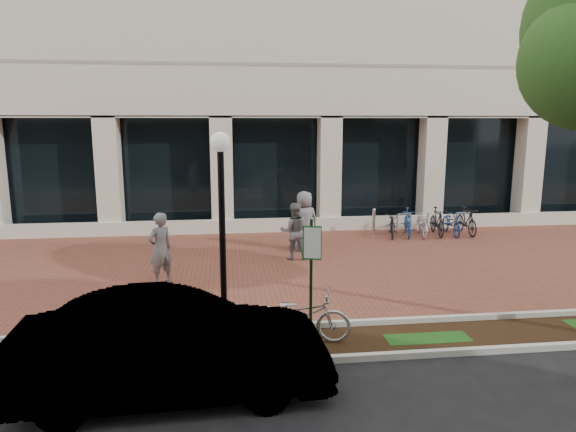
{
  "coord_description": "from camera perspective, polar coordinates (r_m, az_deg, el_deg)",
  "views": [
    {
      "loc": [
        -1.85,
        -14.02,
        4.09
      ],
      "look_at": [
        -0.25,
        -0.8,
        1.59
      ],
      "focal_mm": 32.0,
      "sensor_mm": 36.0,
      "label": 1
    }
  ],
  "objects": [
    {
      "name": "planting_strip",
      "position": [
        9.85,
        4.68,
        -13.9
      ],
      "size": [
        40.0,
        1.5,
        0.01
      ],
      "primitive_type": "cube",
      "color": "black",
      "rests_on": "ground"
    },
    {
      "name": "bollard",
      "position": [
        18.61,
        9.5,
        -0.62
      ],
      "size": [
        0.12,
        0.12,
        0.99
      ],
      "color": "#B4B4B9",
      "rests_on": "ground"
    },
    {
      "name": "pedestrian_left",
      "position": [
        13.23,
        -14.01,
        -3.55
      ],
      "size": [
        0.8,
        0.77,
        1.84
      ],
      "primitive_type": "imported",
      "rotation": [
        0.0,
        0.0,
        3.84
      ],
      "color": "slate",
      "rests_on": "ground"
    },
    {
      "name": "curb_plaza_side",
      "position": [
        10.5,
        3.85,
        -11.95
      ],
      "size": [
        40.0,
        0.12,
        0.12
      ],
      "primitive_type": "cube",
      "color": "beige",
      "rests_on": "ground"
    },
    {
      "name": "pedestrian_right",
      "position": [
        16.14,
        1.82,
        -0.57
      ],
      "size": [
        1.06,
        0.83,
        1.9
      ],
      "primitive_type": "imported",
      "rotation": [
        0.0,
        0.0,
        3.4
      ],
      "color": "slate",
      "rests_on": "ground"
    },
    {
      "name": "ground",
      "position": [
        14.72,
        0.58,
        -5.49
      ],
      "size": [
        120.0,
        120.0,
        0.0
      ],
      "primitive_type": "plane",
      "color": "black",
      "rests_on": "ground"
    },
    {
      "name": "brick_plaza",
      "position": [
        14.72,
        0.58,
        -5.47
      ],
      "size": [
        40.0,
        9.0,
        0.01
      ],
      "primitive_type": "cube",
      "color": "brown",
      "rests_on": "ground"
    },
    {
      "name": "locked_bicycle",
      "position": [
        9.76,
        1.36,
        -10.93
      ],
      "size": [
        2.01,
        1.17,
        1.0
      ],
      "primitive_type": "imported",
      "rotation": [
        0.0,
        0.0,
        1.28
      ],
      "color": "#B8B9BD",
      "rests_on": "ground"
    },
    {
      "name": "bike_rack_cluster",
      "position": [
        19.04,
        15.41,
        -0.7
      ],
      "size": [
        3.52,
        1.81,
        1.0
      ],
      "rotation": [
        0.0,
        0.0,
        -0.17
      ],
      "color": "black",
      "rests_on": "ground"
    },
    {
      "name": "sedan_near_curb",
      "position": [
        8.03,
        -12.76,
        -14.05
      ],
      "size": [
        4.74,
        1.82,
        1.54
      ],
      "primitive_type": "imported",
      "rotation": [
        0.0,
        0.0,
        1.61
      ],
      "color": "silver",
      "rests_on": "ground"
    },
    {
      "name": "lamppost",
      "position": [
        9.51,
        -7.33,
        -0.89
      ],
      "size": [
        0.36,
        0.36,
        3.88
      ],
      "color": "black",
      "rests_on": "ground"
    },
    {
      "name": "pedestrian_mid",
      "position": [
        15.13,
        0.67,
        -1.71
      ],
      "size": [
        0.85,
        0.68,
        1.71
      ],
      "primitive_type": "imported",
      "rotation": [
        0.0,
        0.0,
        3.1
      ],
      "color": "slate",
      "rests_on": "ground"
    },
    {
      "name": "parking_sign",
      "position": [
        9.23,
        2.6,
        -5.58
      ],
      "size": [
        0.34,
        0.07,
        2.37
      ],
      "rotation": [
        0.0,
        0.0,
        -0.27
      ],
      "color": "#143816",
      "rests_on": "ground"
    },
    {
      "name": "curb_street_side",
      "position": [
        9.16,
        5.65,
        -15.5
      ],
      "size": [
        40.0,
        0.12,
        0.12
      ],
      "primitive_type": "cube",
      "color": "beige",
      "rests_on": "ground"
    }
  ]
}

